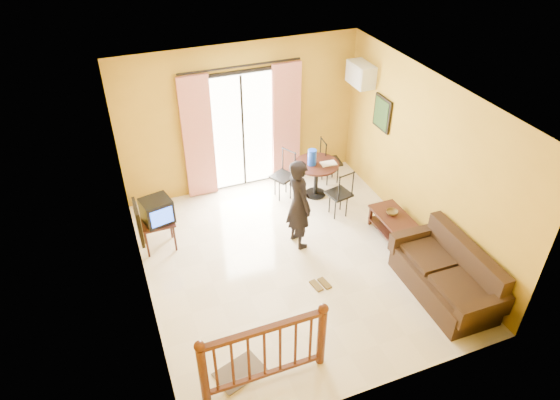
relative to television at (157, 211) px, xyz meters
name	(u,v)px	position (x,y,z in m)	size (l,w,h in m)	color
ground	(292,261)	(1.87, -1.13, -0.74)	(5.00, 5.00, 0.00)	beige
room_shell	(294,171)	(1.87, -1.13, 0.96)	(5.00, 5.00, 5.00)	white
balcony_door	(243,131)	(1.87, 1.31, 0.45)	(2.25, 0.14, 2.46)	black
tv_table	(157,225)	(-0.03, 0.00, -0.28)	(0.53, 0.45, 0.54)	black
television	(157,211)	(0.00, 0.00, 0.00)	(0.53, 0.49, 0.40)	black
picture_left	(139,222)	(-0.35, -1.33, 0.81)	(0.05, 0.42, 0.52)	black
dining_table	(316,170)	(3.02, 0.49, -0.20)	(0.83, 0.83, 0.69)	black
water_jug	(312,157)	(2.91, 0.49, 0.10)	(0.16, 0.16, 0.30)	blue
serving_tray	(328,163)	(3.21, 0.39, -0.04)	(0.28, 0.18, 0.02)	beige
dining_chairs	(316,197)	(3.00, 0.40, -0.74)	(1.56, 1.51, 0.95)	black
air_conditioner	(360,74)	(3.96, 0.82, 1.41)	(0.31, 0.60, 0.40)	silver
botanical_print	(382,113)	(4.09, 0.17, 0.91)	(0.05, 0.50, 0.60)	black
coffee_table	(393,222)	(3.72, -1.11, -0.48)	(0.49, 0.89, 0.40)	black
bowl	(392,212)	(3.72, -1.04, -0.31)	(0.20, 0.20, 0.06)	#52401C
sofa	(447,276)	(3.72, -2.57, -0.42)	(0.86, 1.79, 0.85)	black
standing_person	(299,204)	(2.14, -0.71, 0.06)	(0.58, 0.38, 1.59)	black
stair_balustrade	(264,350)	(0.72, -3.03, -0.18)	(1.63, 0.13, 1.04)	#471E0F
doormat	(240,372)	(0.45, -2.82, -0.73)	(0.60, 0.40, 0.02)	#554B44
sandals	(320,284)	(2.06, -1.78, -0.72)	(0.28, 0.26, 0.03)	#52401C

